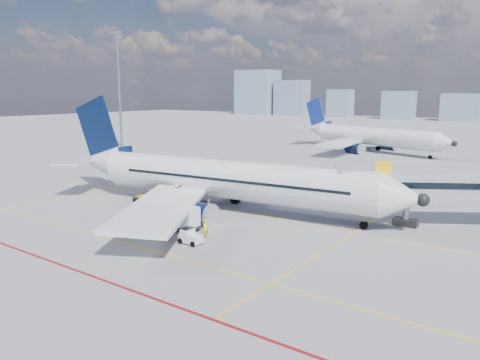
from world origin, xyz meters
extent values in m
plane|color=gray|center=(0.00, 0.00, 0.00)|extent=(420.00, 420.00, 0.00)
cube|color=#FCB60D|center=(0.00, 8.00, 0.01)|extent=(60.00, 0.18, 0.01)
cube|color=#FCB60D|center=(0.00, -6.00, 0.01)|extent=(80.00, 0.15, 0.01)
cube|color=#FCB60D|center=(14.00, 2.00, 0.01)|extent=(0.15, 28.00, 0.01)
cube|color=#FCB60D|center=(-20.00, 8.00, 0.01)|extent=(0.15, 30.00, 0.01)
cube|color=maroon|center=(0.00, -12.00, 0.01)|extent=(90.00, 0.25, 0.01)
cube|color=#9C9FA4|center=(22.25, 16.15, 3.90)|extent=(20.84, 13.93, 2.60)
cube|color=black|center=(22.25, 16.15, 4.10)|extent=(20.52, 13.82, 0.55)
cube|color=#9C9FA4|center=(12.70, 10.50, 3.90)|extent=(4.49, 4.56, 3.00)
cube|color=black|center=(17.00, 12.80, 0.35)|extent=(2.20, 1.00, 0.70)
cylinder|color=slate|center=(17.00, 12.80, 1.70)|extent=(0.56, 0.56, 2.70)
cube|color=#FCB60D|center=(15.50, 10.30, 5.70)|extent=(1.26, 0.82, 1.20)
cylinder|color=slate|center=(-55.00, 40.00, 12.50)|extent=(0.56, 0.56, 25.00)
cube|color=slate|center=(-55.00, 40.00, 25.20)|extent=(3.20, 0.40, 0.50)
cube|color=#B9BCC1|center=(-56.20, 39.75, 25.20)|extent=(0.60, 0.15, 0.35)
cube|color=#B9BCC1|center=(-55.00, 39.75, 25.20)|extent=(0.60, 0.15, 0.35)
cube|color=#B9BCC1|center=(-53.80, 39.75, 25.20)|extent=(0.60, 0.15, 0.35)
cube|color=gray|center=(-117.99, 190.00, 12.12)|extent=(21.92, 14.58, 24.24)
cube|color=gray|center=(-96.15, 190.00, 9.24)|extent=(18.02, 8.18, 18.49)
cube|color=gray|center=(-68.38, 190.00, 6.85)|extent=(11.41, 8.47, 13.70)
cube|color=gray|center=(-39.32, 190.00, 6.42)|extent=(12.97, 11.13, 12.85)
cube|color=gray|center=(-12.29, 190.00, 5.89)|extent=(15.39, 12.40, 11.77)
cylinder|color=silver|center=(0.18, 8.05, 3.30)|extent=(31.63, 7.34, 4.08)
cone|color=silver|center=(17.65, 9.89, 3.30)|extent=(4.17, 4.45, 4.08)
sphere|color=black|center=(19.11, 10.04, 3.30)|extent=(1.26, 1.26, 1.15)
cone|color=silver|center=(-18.75, 6.06, 3.88)|extent=(7.08, 4.76, 4.08)
cube|color=black|center=(16.30, 9.75, 3.88)|extent=(1.72, 1.72, 0.47)
cube|color=silver|center=(-2.37, 17.25, 2.18)|extent=(10.51, 18.10, 0.60)
cube|color=silver|center=(-0.40, -1.48, 2.18)|extent=(13.35, 17.67, 0.60)
cylinder|color=#071435|center=(-0.98, 14.03, 0.87)|extent=(4.00, 2.79, 2.41)
cylinder|color=#071435|center=(0.29, 1.96, 0.87)|extent=(4.00, 2.79, 2.41)
cylinder|color=#B9BCC1|center=(1.00, 14.24, 0.87)|extent=(0.62, 2.49, 2.47)
cylinder|color=#B9BCC1|center=(2.27, 2.17, 0.87)|extent=(0.62, 2.49, 2.47)
cube|color=#071435|center=(-18.75, 6.06, 7.48)|extent=(7.16, 1.08, 8.92)
cube|color=#071435|center=(-16.26, 6.32, 4.97)|extent=(5.90, 0.93, 2.25)
cube|color=silver|center=(-19.52, 9.34, 4.24)|extent=(4.63, 6.49, 0.23)
cube|color=silver|center=(-18.82, 2.69, 4.24)|extent=(5.52, 6.64, 0.23)
cylinder|color=slate|center=(14.22, 9.53, 0.90)|extent=(0.31, 0.31, 1.80)
cylinder|color=black|center=(14.22, 9.53, 0.38)|extent=(0.79, 0.36, 0.76)
cylinder|color=slate|center=(-1.15, 10.65, 0.80)|extent=(0.35, 0.35, 1.60)
cylinder|color=black|center=(-1.15, 10.65, 0.50)|extent=(1.06, 0.75, 1.00)
cylinder|color=slate|center=(-0.58, 5.24, 0.80)|extent=(0.35, 0.35, 1.60)
cylinder|color=black|center=(-0.58, 5.24, 0.50)|extent=(1.06, 0.75, 1.00)
cube|color=black|center=(0.49, 10.11, 3.61)|extent=(25.60, 2.79, 0.27)
cube|color=black|center=(0.91, 6.10, 3.61)|extent=(25.60, 2.79, 0.27)
cylinder|color=silver|center=(-5.02, 64.92, 3.30)|extent=(28.56, 13.01, 3.76)
cone|color=silver|center=(10.29, 59.62, 3.30)|extent=(4.51, 4.69, 3.76)
sphere|color=black|center=(11.56, 59.18, 3.30)|extent=(1.35, 1.35, 1.06)
cone|color=silver|center=(-21.60, 70.66, 3.83)|extent=(7.06, 5.57, 3.76)
cube|color=black|center=(9.10, 60.03, 3.83)|extent=(1.84, 1.84, 0.43)
cube|color=silver|center=(-3.55, 73.59, 2.27)|extent=(14.53, 15.05, 0.56)
cube|color=silver|center=(-9.22, 57.20, 2.27)|extent=(6.36, 16.28, 0.56)
cylinder|color=#071435|center=(-3.64, 70.36, 1.06)|extent=(4.00, 3.23, 2.22)
cylinder|color=#071435|center=(-7.30, 59.80, 1.06)|extent=(4.00, 3.23, 2.22)
cylinder|color=#B9BCC1|center=(-1.91, 69.76, 1.06)|extent=(1.06, 2.26, 2.27)
cylinder|color=#B9BCC1|center=(-5.57, 59.20, 1.06)|extent=(1.06, 2.26, 2.27)
cube|color=navy|center=(-21.60, 70.66, 7.16)|extent=(6.34, 2.45, 8.22)
cube|color=navy|center=(-19.41, 69.90, 4.84)|extent=(5.23, 2.05, 2.07)
cube|color=silver|center=(-20.95, 73.70, 4.17)|extent=(5.73, 5.97, 0.21)
cube|color=silver|center=(-22.97, 67.87, 4.17)|extent=(3.16, 5.54, 0.21)
cylinder|color=black|center=(-5.11, 67.60, 0.50)|extent=(1.16, 0.94, 1.00)
cylinder|color=black|center=(-6.75, 62.87, 0.50)|extent=(1.16, 0.94, 1.00)
cylinder|color=black|center=(7.28, 60.66, 0.38)|extent=(0.81, 0.51, 0.76)
cube|color=silver|center=(4.23, -2.89, 0.47)|extent=(1.91, 1.05, 0.69)
cube|color=silver|center=(3.89, -2.89, 0.99)|extent=(0.87, 1.00, 0.52)
cube|color=black|center=(3.89, -2.89, 1.16)|extent=(0.78, 0.96, 0.30)
cylinder|color=black|center=(3.54, -3.36, 0.24)|extent=(0.48, 0.19, 0.48)
cylinder|color=black|center=(3.55, -2.41, 0.24)|extent=(0.48, 0.19, 0.48)
cylinder|color=black|center=(4.92, -3.37, 0.24)|extent=(0.48, 0.19, 0.48)
cylinder|color=black|center=(4.93, -2.42, 0.24)|extent=(0.48, 0.19, 0.48)
cube|color=black|center=(0.61, -0.44, 0.36)|extent=(4.11, 2.03, 0.20)
cube|color=silver|center=(-0.39, -0.51, 1.34)|extent=(1.83, 1.78, 1.72)
cube|color=silver|center=(1.61, -0.38, 1.34)|extent=(1.83, 1.78, 1.72)
cylinder|color=black|center=(-0.90, -1.32, 0.18)|extent=(0.37, 0.18, 0.36)
cylinder|color=black|center=(-1.00, 0.24, 0.18)|extent=(0.37, 0.18, 0.36)
cylinder|color=black|center=(2.21, -1.12, 0.18)|extent=(0.37, 0.18, 0.36)
cylinder|color=black|center=(2.11, 0.43, 0.18)|extent=(0.37, 0.18, 0.36)
cube|color=black|center=(-8.39, 4.78, 0.46)|extent=(4.41, 1.88, 0.72)
cube|color=black|center=(-7.58, 4.85, 1.54)|extent=(6.21, 1.53, 1.89)
cube|color=#FCB60D|center=(-7.62, 5.41, 1.54)|extent=(6.15, 0.59, 1.97)
cube|color=#FCB60D|center=(-7.53, 4.29, 1.54)|extent=(6.15, 0.59, 1.97)
cylinder|color=black|center=(-9.97, 3.93, 0.31)|extent=(0.63, 0.30, 0.61)
cylinder|color=black|center=(-10.09, 5.36, 0.31)|extent=(0.63, 0.30, 0.61)
cylinder|color=black|center=(-6.70, 4.20, 0.31)|extent=(0.63, 0.30, 0.61)
cylinder|color=black|center=(-6.82, 5.63, 0.31)|extent=(0.63, 0.30, 0.61)
imported|color=yellow|center=(4.39, -1.14, 0.87)|extent=(0.44, 0.65, 1.74)
camera|label=1|loc=(29.15, -30.44, 12.32)|focal=35.00mm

